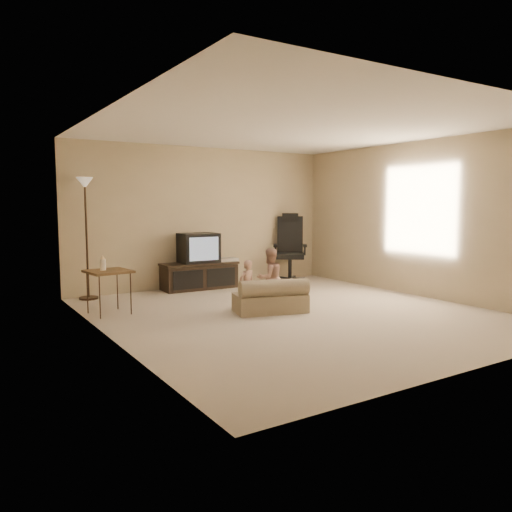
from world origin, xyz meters
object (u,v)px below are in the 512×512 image
at_px(office_chair, 290,257).
at_px(toddler_left, 247,286).
at_px(tv_stand, 199,266).
at_px(side_table, 108,272).
at_px(floor_lamp, 86,211).
at_px(child_sofa, 271,299).
at_px(toddler_right, 270,278).

height_order(office_chair, toddler_left, office_chair).
height_order(tv_stand, side_table, tv_stand).
relative_size(floor_lamp, toddler_left, 2.64).
bearing_deg(child_sofa, office_chair, 63.85).
relative_size(office_chair, toddler_left, 1.82).
distance_m(tv_stand, toddler_right, 1.99).
distance_m(side_table, toddler_right, 2.25).
bearing_deg(toddler_right, side_table, -23.32).
bearing_deg(floor_lamp, toddler_right, -44.72).
bearing_deg(toddler_left, toddler_right, 174.77).
height_order(tv_stand, floor_lamp, floor_lamp).
relative_size(tv_stand, child_sofa, 1.29).
bearing_deg(toddler_right, toddler_left, 5.07).
bearing_deg(side_table, tv_stand, 31.33).
bearing_deg(office_chair, toddler_left, -102.61).
height_order(floor_lamp, toddler_left, floor_lamp).
distance_m(office_chair, child_sofa, 2.88).
height_order(toddler_left, toddler_right, toddler_right).
distance_m(toddler_left, toddler_right, 0.43).
bearing_deg(side_table, toddler_right, -21.13).
height_order(side_table, floor_lamp, floor_lamp).
distance_m(office_chair, floor_lamp, 3.90).
bearing_deg(child_sofa, side_table, 165.22).
height_order(office_chair, floor_lamp, floor_lamp).
bearing_deg(child_sofa, floor_lamp, 144.06).
distance_m(tv_stand, child_sofa, 2.29).
distance_m(office_chair, toddler_right, 2.54).
xyz_separation_m(tv_stand, side_table, (-1.93, -1.18, 0.17)).
bearing_deg(floor_lamp, toddler_left, -51.83).
bearing_deg(floor_lamp, tv_stand, -1.77).
bearing_deg(tv_stand, toddler_left, -95.31).
height_order(floor_lamp, child_sofa, floor_lamp).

